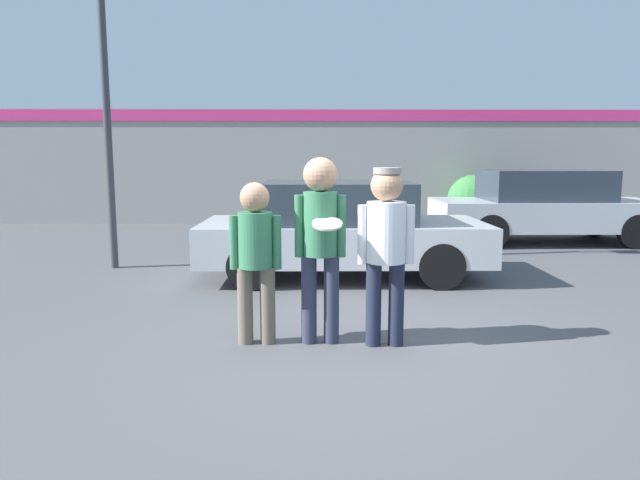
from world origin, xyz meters
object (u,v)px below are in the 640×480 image
(parked_car_far, at_px, (545,206))
(street_lamp, at_px, (119,25))
(shrub, at_px, (473,201))
(person_middle_with_frisbee, at_px, (320,233))
(person_right, at_px, (386,239))
(parked_car_near, at_px, (341,229))
(person_left, at_px, (256,251))

(parked_car_far, relative_size, street_lamp, 0.74)
(parked_car_far, xyz_separation_m, shrub, (-0.76, 2.75, -0.10))
(person_middle_with_frisbee, distance_m, person_right, 0.63)
(parked_car_near, relative_size, shrub, 3.13)
(parked_car_near, distance_m, shrub, 7.24)
(street_lamp, xyz_separation_m, shrub, (7.20, 5.46, -3.17))
(parked_car_near, bearing_deg, parked_car_far, 37.36)
(person_left, xyz_separation_m, parked_car_near, (0.98, 3.15, -0.20))
(parked_car_far, bearing_deg, person_left, -129.81)
(parked_car_near, bearing_deg, street_lamp, 167.99)
(parked_car_far, relative_size, shrub, 3.46)
(parked_car_near, height_order, shrub, parked_car_near)
(person_left, xyz_separation_m, parked_car_far, (5.49, 6.59, -0.15))
(parked_car_near, bearing_deg, person_middle_with_frisbee, -96.48)
(person_right, height_order, parked_car_far, person_right)
(person_left, xyz_separation_m, street_lamp, (-2.47, 3.88, 2.93))
(parked_car_near, xyz_separation_m, parked_car_far, (4.51, 3.44, 0.05))
(person_left, xyz_separation_m, person_middle_with_frisbee, (0.63, 0.01, 0.17))
(person_right, height_order, parked_car_near, person_right)
(person_middle_with_frisbee, xyz_separation_m, parked_car_near, (0.36, 3.14, -0.37))
(street_lamp, bearing_deg, person_middle_with_frisbee, -51.35)
(person_left, height_order, person_right, person_right)
(person_left, height_order, person_middle_with_frisbee, person_middle_with_frisbee)
(person_middle_with_frisbee, bearing_deg, street_lamp, 128.65)
(person_middle_with_frisbee, xyz_separation_m, parked_car_far, (4.87, 6.58, -0.32))
(street_lamp, height_order, shrub, street_lamp)
(person_left, relative_size, street_lamp, 0.25)
(shrub, bearing_deg, street_lamp, -142.83)
(person_left, bearing_deg, person_middle_with_frisbee, 0.76)
(person_right, relative_size, street_lamp, 0.27)
(person_right, bearing_deg, parked_car_far, 57.52)
(person_left, relative_size, person_right, 0.92)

